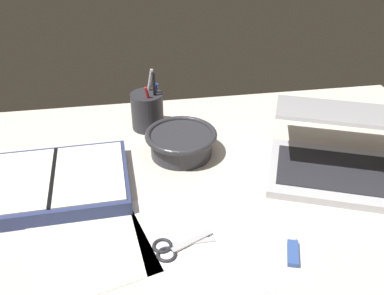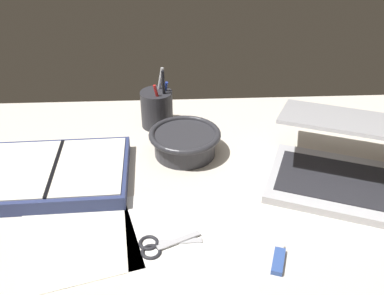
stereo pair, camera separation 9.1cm
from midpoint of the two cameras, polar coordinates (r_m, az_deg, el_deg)
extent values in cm
cube|color=beige|center=(92.50, -1.60, -7.90)|extent=(140.00, 100.00, 2.00)
cube|color=#B7B7BC|center=(102.41, 16.25, -3.52)|extent=(36.46, 32.02, 1.80)
cube|color=#232328|center=(101.83, 16.33, -3.05)|extent=(30.75, 24.87, 0.24)
cube|color=#B7B7BC|center=(103.77, 17.13, 4.47)|extent=(36.30, 31.63, 5.94)
cube|color=silver|center=(103.40, 17.13, 4.30)|extent=(33.20, 28.61, 4.95)
cylinder|color=#2D2D33|center=(105.70, -3.93, 0.34)|extent=(15.10, 15.10, 5.59)
torus|color=#2D2D33|center=(104.24, -3.98, 1.64)|extent=(17.76, 17.76, 1.42)
cylinder|color=#28282D|center=(117.20, -8.21, 4.78)|extent=(8.70, 8.70, 10.09)
cylinder|color=black|center=(114.69, -7.23, 6.35)|extent=(1.23, 1.82, 15.72)
cylinder|color=#233899|center=(117.73, -7.43, 6.05)|extent=(3.09, 3.47, 11.80)
cylinder|color=#B21E1E|center=(114.27, -7.77, 5.28)|extent=(3.21, 1.85, 12.34)
cylinder|color=#B7B7BC|center=(117.71, -8.16, 6.87)|extent=(3.63, 1.37, 15.14)
cube|color=navy|center=(100.71, -20.42, -4.53)|extent=(33.29, 25.65, 3.34)
cube|color=silver|center=(101.51, -24.94, -4.09)|extent=(15.78, 22.91, 0.30)
cube|color=silver|center=(98.45, -16.17, -3.25)|extent=(15.78, 22.91, 0.30)
cube|color=black|center=(99.60, -20.64, -3.62)|extent=(1.58, 22.41, 0.30)
cube|color=#B7B7BC|center=(82.68, -3.20, -12.44)|extent=(8.52, 4.82, 0.30)
cube|color=#B7B7BC|center=(82.89, -3.19, -12.59)|extent=(8.86, 1.35, 0.30)
torus|color=#232328|center=(81.06, -6.73, -14.13)|extent=(3.90, 3.90, 0.70)
torus|color=#232328|center=(82.67, -7.21, -13.01)|extent=(3.90, 3.90, 0.70)
cube|color=white|center=(83.43, -2.62, -12.41)|extent=(25.03, 32.36, 0.16)
cube|color=silver|center=(87.19, -16.79, -11.72)|extent=(27.44, 31.83, 0.16)
cube|color=#33519E|center=(81.70, 10.14, -13.84)|extent=(3.87, 6.32, 1.00)
cube|color=silver|center=(84.24, 10.20, -12.08)|extent=(1.53, 1.53, 0.60)
camera|label=1|loc=(0.05, -92.71, -1.73)|focal=40.00mm
camera|label=2|loc=(0.05, 87.29, 1.73)|focal=40.00mm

